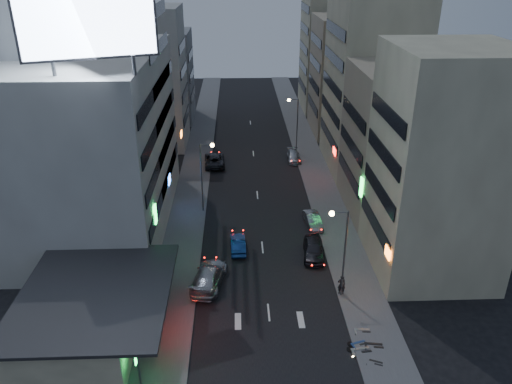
{
  "coord_description": "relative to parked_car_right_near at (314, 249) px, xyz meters",
  "views": [
    {
      "loc": [
        -2.3,
        -28.3,
        26.19
      ],
      "look_at": [
        -0.56,
        16.04,
        5.13
      ],
      "focal_mm": 35.0,
      "sensor_mm": 36.0,
      "label": 1
    }
  ],
  "objects": [
    {
      "name": "far_left_b",
      "position": [
        -20.81,
        45.78,
        6.69
      ],
      "size": [
        12.0,
        10.0,
        15.0
      ],
      "primitive_type": "cube",
      "color": "gray",
      "rests_on": "ground"
    },
    {
      "name": "far_right_a",
      "position": [
        10.69,
        37.78,
        8.19
      ],
      "size": [
        11.0,
        12.0,
        18.0
      ],
      "primitive_type": "cube",
      "color": "gray",
      "rests_on": "ground"
    },
    {
      "name": "shophouse_near",
      "position": [
        10.19,
        -1.72,
        9.19
      ],
      "size": [
        10.0,
        11.0,
        20.0
      ],
      "primitive_type": "cube",
      "color": "#C1BA98",
      "rests_on": "ground"
    },
    {
      "name": "far_right_b",
      "position": [
        11.19,
        51.78,
        11.19
      ],
      "size": [
        12.0,
        12.0,
        24.0
      ],
      "primitive_type": "cube",
      "color": "#C1BA98",
      "rests_on": "ground"
    },
    {
      "name": "scooter_blue",
      "position": [
        2.17,
        -11.81,
        -0.16
      ],
      "size": [
        1.04,
        1.82,
        1.06
      ],
      "primitive_type": null,
      "rotation": [
        0.0,
        0.0,
        1.86
      ],
      "color": "navy",
      "rests_on": "sidewalk_right"
    },
    {
      "name": "scooter_black_a",
      "position": [
        2.97,
        -14.14,
        -0.19
      ],
      "size": [
        1.13,
        1.7,
        0.99
      ],
      "primitive_type": null,
      "rotation": [
        0.0,
        0.0,
        1.17
      ],
      "color": "black",
      "rests_on": "sidewalk_right"
    },
    {
      "name": "road_car_silver",
      "position": [
        -9.81,
        -4.19,
        0.05
      ],
      "size": [
        3.51,
        6.3,
        1.72
      ],
      "primitive_type": "imported",
      "rotation": [
        0.0,
        0.0,
        2.95
      ],
      "color": "#A3A5AB",
      "rests_on": "ground"
    },
    {
      "name": "shophouse_mid",
      "position": [
        10.69,
        9.78,
        7.19
      ],
      "size": [
        11.0,
        12.0,
        16.0
      ],
      "primitive_type": "cube",
      "color": "gray",
      "rests_on": "ground"
    },
    {
      "name": "sidewalk_left",
      "position": [
        -12.81,
        17.78,
        -0.75
      ],
      "size": [
        4.0,
        120.0,
        0.12
      ],
      "primitive_type": "cube",
      "color": "#4C4C4F",
      "rests_on": "ground"
    },
    {
      "name": "street_lamp_right_far",
      "position": [
        1.09,
        27.78,
        4.56
      ],
      "size": [
        1.6,
        0.44,
        8.02
      ],
      "color": "#595B60",
      "rests_on": "sidewalk_right"
    },
    {
      "name": "far_left_a",
      "position": [
        -20.31,
        32.78,
        9.19
      ],
      "size": [
        11.0,
        10.0,
        20.0
      ],
      "primitive_type": "cube",
      "color": "#ADAEA9",
      "rests_on": "ground"
    },
    {
      "name": "street_lamp_right_near",
      "position": [
        1.09,
        -6.22,
        4.56
      ],
      "size": [
        1.6,
        0.44,
        8.02
      ],
      "color": "#595B60",
      "rests_on": "sidewalk_right"
    },
    {
      "name": "scooter_black_b",
      "position": [
        3.43,
        -12.26,
        -0.08
      ],
      "size": [
        0.94,
        2.05,
        1.21
      ],
      "primitive_type": null,
      "rotation": [
        0.0,
        0.0,
        1.42
      ],
      "color": "black",
      "rests_on": "sidewalk_right"
    },
    {
      "name": "sidewalk_right",
      "position": [
        3.19,
        17.78,
        -0.75
      ],
      "size": [
        4.0,
        120.0,
        0.12
      ],
      "primitive_type": "cube",
      "color": "#4C4C4F",
      "rests_on": "ground"
    },
    {
      "name": "ground",
      "position": [
        -4.81,
        -12.22,
        -0.81
      ],
      "size": [
        180.0,
        180.0,
        0.0
      ],
      "primitive_type": "plane",
      "color": "black",
      "rests_on": "ground"
    },
    {
      "name": "road_car_blue",
      "position": [
        -7.23,
        1.42,
        -0.13
      ],
      "size": [
        1.57,
        4.14,
        1.35
      ],
      "primitive_type": "imported",
      "rotation": [
        0.0,
        0.0,
        3.18
      ],
      "color": "navy",
      "rests_on": "ground"
    },
    {
      "name": "food_court",
      "position": [
        -18.71,
        -10.22,
        1.18
      ],
      "size": [
        11.0,
        13.0,
        3.88
      ],
      "color": "#C1BA98",
      "rests_on": "ground"
    },
    {
      "name": "parked_car_left",
      "position": [
        -10.33,
        23.56,
        -0.02
      ],
      "size": [
        2.97,
        5.83,
        1.58
      ],
      "primitive_type": "imported",
      "rotation": [
        0.0,
        0.0,
        3.2
      ],
      "color": "#29292F",
      "rests_on": "ground"
    },
    {
      "name": "parked_car_right_mid",
      "position": [
        0.79,
        5.97,
        -0.14
      ],
      "size": [
        1.85,
        4.2,
        1.34
      ],
      "primitive_type": "imported",
      "rotation": [
        0.0,
        0.0,
        0.11
      ],
      "color": "gray",
      "rests_on": "ground"
    },
    {
      "name": "billboard",
      "position": [
        -17.8,
        -2.24,
        20.85
      ],
      "size": [
        9.52,
        3.75,
        6.2
      ],
      "rotation": [
        0.0,
        0.0,
        0.35
      ],
      "color": "#595B60",
      "rests_on": "white_building"
    },
    {
      "name": "street_lamp_left",
      "position": [
        -10.71,
        9.78,
        4.56
      ],
      "size": [
        1.6,
        0.44,
        8.02
      ],
      "color": "#595B60",
      "rests_on": "sidewalk_left"
    },
    {
      "name": "person",
      "position": [
        1.49,
        -6.11,
        0.23
      ],
      "size": [
        0.7,
        0.49,
        1.83
      ],
      "primitive_type": "imported",
      "rotation": [
        0.0,
        0.0,
        3.06
      ],
      "color": "black",
      "rests_on": "sidewalk_right"
    },
    {
      "name": "parked_car_right_near",
      "position": [
        0.0,
        0.0,
        0.0
      ],
      "size": [
        2.37,
        4.91,
        1.62
      ],
      "primitive_type": "imported",
      "rotation": [
        0.0,
        0.0,
        -0.1
      ],
      "color": "#29292E",
      "rests_on": "ground"
    },
    {
      "name": "white_building",
      "position": [
        -21.81,
        7.78,
        8.19
      ],
      "size": [
        14.0,
        24.0,
        18.0
      ],
      "primitive_type": "cube",
      "color": "#ADAEA9",
      "rests_on": "ground"
    },
    {
      "name": "shophouse_far",
      "position": [
        10.19,
        22.78,
        10.19
      ],
      "size": [
        10.0,
        14.0,
        22.0
      ],
      "primitive_type": "cube",
      "color": "#C1BA98",
      "rests_on": "ground"
    },
    {
      "name": "parked_car_right_far",
      "position": [
        0.79,
        24.81,
        -0.17
      ],
      "size": [
        1.81,
        4.38,
        1.27
      ],
      "primitive_type": "imported",
      "rotation": [
        0.0,
        0.0,
        0.01
      ],
      "color": "#A1A4A9",
      "rests_on": "ground"
    },
    {
      "name": "scooter_silver_b",
      "position": [
        2.85,
        -10.6,
        -0.15
      ],
      "size": [
        0.7,
        1.79,
        1.07
      ],
      "primitive_type": null,
      "rotation": [
        0.0,
        0.0,
        1.5
      ],
      "color": "#B1B4B9",
      "rests_on": "sidewalk_right"
    },
    {
      "name": "scooter_silver_a",
      "position": [
        2.32,
        -12.55,
        -0.06
      ],
      "size": [
        0.92,
        2.14,
        1.26
      ],
      "primitive_type": null,
      "rotation": [
        0.0,
        0.0,
        1.69
      ],
      "color": "#ABAFB3",
      "rests_on": "sidewalk_right"
    }
  ]
}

